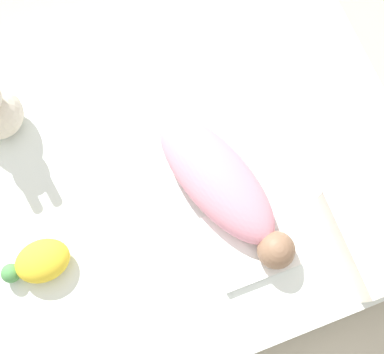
{
  "coord_description": "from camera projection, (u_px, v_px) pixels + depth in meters",
  "views": [
    {
      "loc": [
        0.08,
        0.41,
        1.65
      ],
      "look_at": [
        -0.06,
        0.03,
        0.2
      ],
      "focal_mm": 50.0,
      "sensor_mm": 36.0,
      "label": 1
    }
  ],
  "objects": [
    {
      "name": "ground_plane",
      "position": [
        171.0,
        192.0,
        1.7
      ],
      "size": [
        12.0,
        12.0,
        0.0
      ],
      "primitive_type": "plane",
      "color": "#B2A893"
    },
    {
      "name": "bed_mattress",
      "position": [
        170.0,
        186.0,
        1.63
      ],
      "size": [
        1.44,
        1.07,
        0.15
      ],
      "color": "white",
      "rests_on": "ground_plane"
    },
    {
      "name": "burp_cloth",
      "position": [
        249.0,
        242.0,
        1.5
      ],
      "size": [
        0.23,
        0.22,
        0.02
      ],
      "color": "white",
      "rests_on": "bed_mattress"
    },
    {
      "name": "swaddled_baby",
      "position": [
        222.0,
        185.0,
        1.49
      ],
      "size": [
        0.32,
        0.55,
        0.12
      ],
      "rotation": [
        0.0,
        0.0,
        1.88
      ],
      "color": "pink",
      "rests_on": "bed_mattress"
    },
    {
      "name": "turtle_plush",
      "position": [
        40.0,
        262.0,
        1.45
      ],
      "size": [
        0.19,
        0.12,
        0.08
      ],
      "color": "yellow",
      "rests_on": "bed_mattress"
    }
  ]
}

